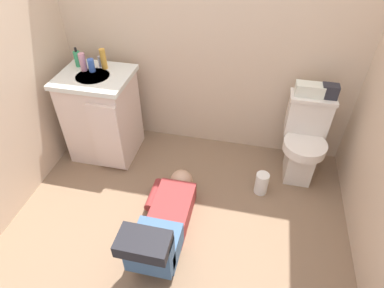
{
  "coord_description": "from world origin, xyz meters",
  "views": [
    {
      "loc": [
        0.44,
        -1.56,
        2.12
      ],
      "look_at": [
        0.01,
        0.37,
        0.45
      ],
      "focal_mm": 30.43,
      "sensor_mm": 36.0,
      "label": 1
    }
  ],
  "objects": [
    {
      "name": "ground_plane",
      "position": [
        0.0,
        0.0,
        -0.02
      ],
      "size": [
        3.08,
        2.99,
        0.04
      ],
      "primitive_type": "cube",
      "color": "#82664D"
    },
    {
      "name": "tissue_box",
      "position": [
        0.86,
        0.81,
        0.8
      ],
      "size": [
        0.22,
        0.11,
        0.1
      ],
      "primitive_type": "cube",
      "color": "silver",
      "rests_on": "toilet"
    },
    {
      "name": "toilet",
      "position": [
        0.91,
        0.72,
        0.37
      ],
      "size": [
        0.36,
        0.46,
        0.75
      ],
      "color": "silver",
      "rests_on": "ground_plane"
    },
    {
      "name": "wall_back",
      "position": [
        0.0,
        1.04,
        1.2
      ],
      "size": [
        2.74,
        0.08,
        2.4
      ],
      "primitive_type": "cube",
      "color": "beige",
      "rests_on": "ground_plane"
    },
    {
      "name": "bottle_blue",
      "position": [
        -0.91,
        0.68,
        0.87
      ],
      "size": [
        0.05,
        0.05,
        0.11
      ],
      "primitive_type": "cylinder",
      "color": "#3A61BE",
      "rests_on": "vanity_cabinet"
    },
    {
      "name": "paper_towel_roll",
      "position": [
        0.61,
        0.4,
        0.1
      ],
      "size": [
        0.11,
        0.11,
        0.2
      ],
      "primitive_type": "cylinder",
      "color": "white",
      "rests_on": "ground_plane"
    },
    {
      "name": "faucet",
      "position": [
        -0.88,
        0.77,
        0.87
      ],
      "size": [
        0.02,
        0.02,
        0.1
      ],
      "primitive_type": "cylinder",
      "color": "silver",
      "rests_on": "vanity_cabinet"
    },
    {
      "name": "toiletry_bag",
      "position": [
        1.01,
        0.81,
        0.81
      ],
      "size": [
        0.12,
        0.09,
        0.11
      ],
      "primitive_type": "cube",
      "color": "#26262D",
      "rests_on": "toilet"
    },
    {
      "name": "soap_dispenser",
      "position": [
        -1.07,
        0.75,
        0.89
      ],
      "size": [
        0.06,
        0.06,
        0.17
      ],
      "color": "#369D65",
      "rests_on": "vanity_cabinet"
    },
    {
      "name": "person_plumber",
      "position": [
        -0.07,
        -0.23,
        0.18
      ],
      "size": [
        0.38,
        1.06,
        0.52
      ],
      "color": "maroon",
      "rests_on": "ground_plane"
    },
    {
      "name": "vanity_cabinet",
      "position": [
        -0.88,
        0.62,
        0.42
      ],
      "size": [
        0.6,
        0.53,
        0.82
      ],
      "color": "beige",
      "rests_on": "ground_plane"
    },
    {
      "name": "bottle_pink",
      "position": [
        -0.99,
        0.69,
        0.89
      ],
      "size": [
        0.05,
        0.05,
        0.15
      ],
      "primitive_type": "cylinder",
      "color": "pink",
      "rests_on": "vanity_cabinet"
    },
    {
      "name": "bottle_amber",
      "position": [
        -0.83,
        0.76,
        0.91
      ],
      "size": [
        0.05,
        0.05,
        0.17
      ],
      "primitive_type": "cylinder",
      "color": "gold",
      "rests_on": "vanity_cabinet"
    }
  ]
}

